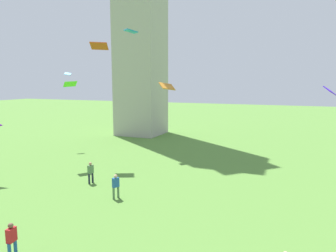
# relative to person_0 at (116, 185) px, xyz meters

# --- Properties ---
(person_0) EXTENTS (0.44, 0.55, 1.83)m
(person_0) POSITION_rel_person_0_xyz_m (0.00, 0.00, 0.00)
(person_0) COLOR #51754C
(person_0) RESTS_ON ground_plane
(person_1) EXTENTS (0.34, 0.57, 1.84)m
(person_1) POSITION_rel_person_0_xyz_m (-3.78, 2.10, 0.00)
(person_1) COLOR #1E2333
(person_1) RESTS_ON ground_plane
(person_3) EXTENTS (0.35, 0.56, 1.82)m
(person_3) POSITION_rel_person_0_xyz_m (-0.55, -8.43, -0.01)
(person_3) COLOR #235693
(person_3) RESTS_ON ground_plane
(kite_flying_0) EXTENTS (0.94, 0.96, 0.23)m
(kite_flying_0) POSITION_rel_person_0_xyz_m (4.02, -4.59, 9.94)
(kite_flying_0) COLOR #1377B5
(kite_flying_1) EXTENTS (1.29, 1.47, 0.61)m
(kite_flying_1) POSITION_rel_person_0_xyz_m (-9.06, 6.32, 7.29)
(kite_flying_1) COLOR #53D927
(kite_flying_4) EXTENTS (0.90, 0.81, 0.46)m
(kite_flying_4) POSITION_rel_person_0_xyz_m (-15.21, 13.24, 8.57)
(kite_flying_4) COLOR #1676C0
(kite_flying_5) EXTENTS (1.33, 1.67, 0.96)m
(kite_flying_5) POSITION_rel_person_0_xyz_m (15.00, 14.80, 6.66)
(kite_flying_5) COLOR #4217E9
(kite_flying_6) EXTENTS (2.05, 1.68, 0.74)m
(kite_flying_6) POSITION_rel_person_0_xyz_m (-6.98, 8.51, 11.16)
(kite_flying_6) COLOR #B33F11
(kite_flying_7) EXTENTS (1.78, 2.06, 0.95)m
(kite_flying_7) POSITION_rel_person_0_xyz_m (-1.47, 13.47, 7.03)
(kite_flying_7) COLOR orange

